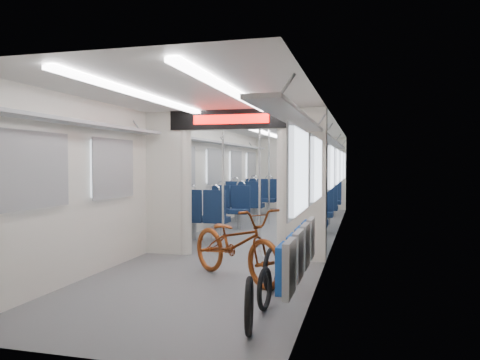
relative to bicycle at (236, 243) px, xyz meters
The scene contains 14 objects.
carriage 3.34m from the bicycle, 97.82° to the left, with size 12.00×12.02×2.31m.
bicycle is the anchor object (origin of this frame).
flip_bench 1.29m from the bicycle, 44.33° to the right, with size 0.12×2.07×0.47m.
bike_hoop_a 1.94m from the bicycle, 71.24° to the right, with size 0.51×0.51×0.05m, color black.
bike_hoop_b 1.30m from the bicycle, 61.50° to the right, with size 0.44×0.44×0.05m, color black.
bike_hoop_c 0.72m from the bicycle, 37.89° to the right, with size 0.52×0.52×0.05m, color black.
seat_bay_near_left 3.85m from the bicycle, 110.79° to the left, with size 0.90×2.02×1.08m.
seat_bay_near_right 3.55m from the bicycle, 81.86° to the left, with size 0.88×1.93×1.05m.
seat_bay_far_left 6.92m from the bicycle, 101.40° to the left, with size 0.93×2.18×1.13m.
seat_bay_far_right 6.59m from the bicycle, 85.63° to the left, with size 0.92×2.13×1.12m.
stanchion_near_left 2.24m from the bicycle, 111.21° to the left, with size 0.04×0.04×2.30m, color silver.
stanchion_near_right 2.02m from the bicycle, 93.34° to the left, with size 0.04×0.04×2.30m, color silver.
stanchion_far_left 5.51m from the bicycle, 96.90° to the left, with size 0.04×0.04×2.30m, color silver.
stanchion_far_right 5.09m from the bicycle, 92.00° to the left, with size 0.04×0.04×2.30m, color silver.
Camera 1 is at (1.98, -9.06, 1.47)m, focal length 35.00 mm.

